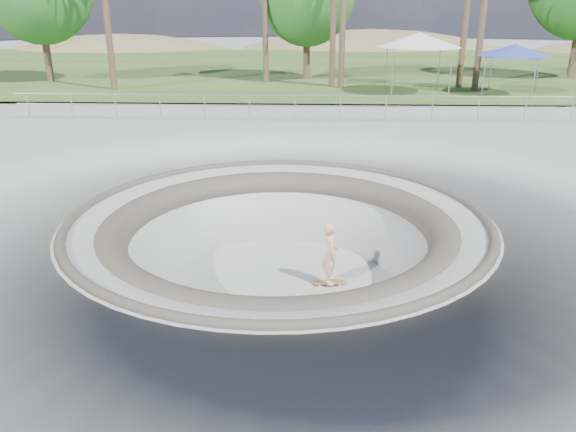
{
  "coord_description": "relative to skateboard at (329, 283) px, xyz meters",
  "views": [
    {
      "loc": [
        0.8,
        -12.78,
        4.82
      ],
      "look_at": [
        0.22,
        0.32,
        -0.1
      ],
      "focal_mm": 35.0,
      "sensor_mm": 36.0,
      "label": 1
    }
  ],
  "objects": [
    {
      "name": "ground",
      "position": [
        -1.29,
        -0.13,
        1.84
      ],
      "size": [
        180.0,
        180.0,
        0.0
      ],
      "primitive_type": "plane",
      "color": "#A6A5A0",
      "rests_on": "ground"
    },
    {
      "name": "distant_hills",
      "position": [
        2.49,
        57.04,
        -5.18
      ],
      "size": [
        103.2,
        45.0,
        28.6
      ],
      "color": "brown",
      "rests_on": "ground"
    },
    {
      "name": "safety_railing",
      "position": [
        -1.29,
        11.87,
        2.53
      ],
      "size": [
        25.0,
        0.06,
        1.03
      ],
      "color": "#999AA1",
      "rests_on": "ground"
    },
    {
      "name": "skateboard",
      "position": [
        0.0,
        0.0,
        0.0
      ],
      "size": [
        0.81,
        0.32,
        0.08
      ],
      "color": "brown",
      "rests_on": "ground"
    },
    {
      "name": "skate_bowl",
      "position": [
        -1.29,
        -0.13,
        0.01
      ],
      "size": [
        14.0,
        14.0,
        4.1
      ],
      "color": "#A6A5A0",
      "rests_on": "ground"
    },
    {
      "name": "skater",
      "position": [
        -0.0,
        0.0,
        0.82
      ],
      "size": [
        0.47,
        0.64,
        1.61
      ],
      "primitive_type": "imported",
      "rotation": [
        0.0,
        0.0,
        1.71
      ],
      "color": "#E3B093",
      "rests_on": "skateboard"
    },
    {
      "name": "canopy_white",
      "position": [
        5.17,
        18.96,
        4.93
      ],
      "size": [
        6.36,
        6.36,
        3.21
      ],
      "color": "#999AA1",
      "rests_on": "ground"
    },
    {
      "name": "grass_strip",
      "position": [
        -1.29,
        33.87,
        2.06
      ],
      "size": [
        180.0,
        36.0,
        0.12
      ],
      "color": "#2F4F1F",
      "rests_on": "ground"
    },
    {
      "name": "canopy_blue",
      "position": [
        10.23,
        18.74,
        4.44
      ],
      "size": [
        4.83,
        4.83,
        2.66
      ],
      "color": "#999AA1",
      "rests_on": "ground"
    }
  ]
}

